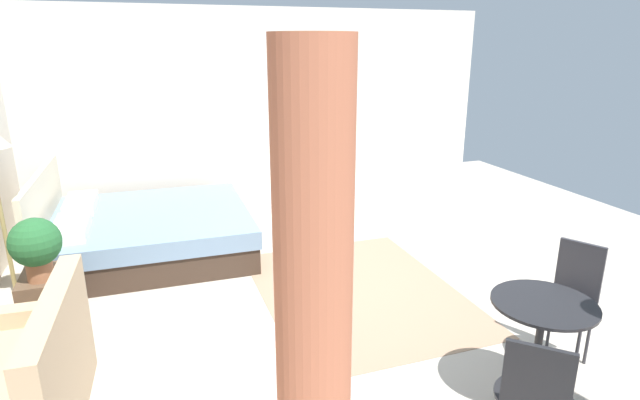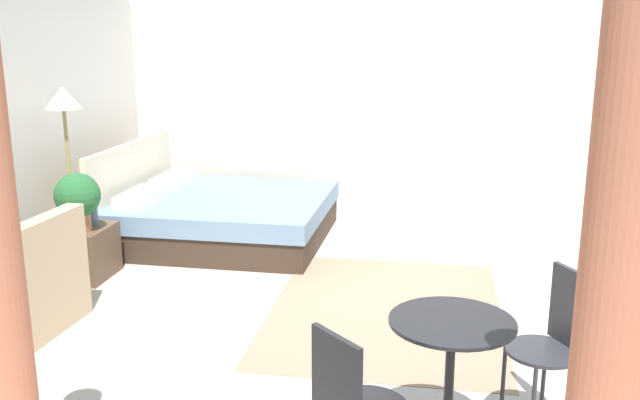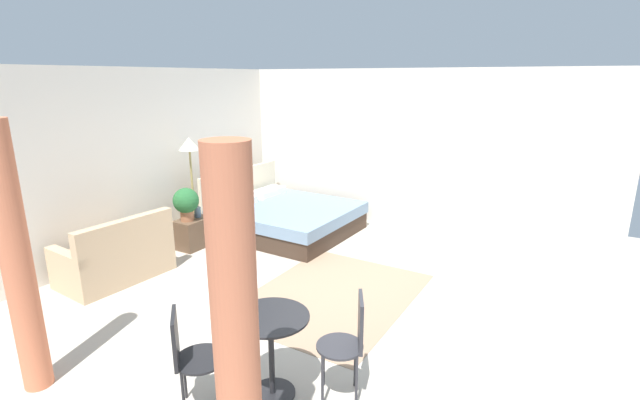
# 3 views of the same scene
# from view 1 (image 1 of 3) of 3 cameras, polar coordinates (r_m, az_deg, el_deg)

# --- Properties ---
(ground_plane) EXTENTS (9.10, 9.60, 0.02)m
(ground_plane) POSITION_cam_1_polar(r_m,az_deg,el_deg) (5.01, 2.93, -10.67)
(ground_plane) COLOR #B2A899
(wall_right) EXTENTS (0.12, 6.60, 2.80)m
(wall_right) POSITION_cam_1_polar(r_m,az_deg,el_deg) (7.41, -5.90, 9.86)
(wall_right) COLOR silver
(wall_right) RESTS_ON ground
(area_rug) EXTENTS (2.43, 1.84, 0.01)m
(area_rug) POSITION_cam_1_polar(r_m,az_deg,el_deg) (5.09, 4.30, -10.10)
(area_rug) COLOR #93755B
(area_rug) RESTS_ON ground
(bed) EXTENTS (2.04, 2.21, 1.03)m
(bed) POSITION_cam_1_polar(r_m,az_deg,el_deg) (6.17, -18.91, -3.34)
(bed) COLOR #38281E
(bed) RESTS_ON ground
(couch) EXTENTS (1.40, 0.88, 0.90)m
(couch) POSITION_cam_1_polar(r_m,az_deg,el_deg) (3.78, -31.02, -18.11)
(couch) COLOR tan
(couch) RESTS_ON ground
(nightstand) EXTENTS (0.55, 0.38, 0.47)m
(nightstand) POSITION_cam_1_polar(r_m,az_deg,el_deg) (5.00, -28.03, -9.76)
(nightstand) COLOR brown
(nightstand) RESTS_ON ground
(potted_plant) EXTENTS (0.40, 0.40, 0.53)m
(potted_plant) POSITION_cam_1_polar(r_m,az_deg,el_deg) (4.71, -29.17, -4.40)
(potted_plant) COLOR #935B3D
(potted_plant) RESTS_ON nightstand
(vase) EXTENTS (0.11, 0.11, 0.16)m
(vase) POSITION_cam_1_polar(r_m,az_deg,el_deg) (4.99, -28.37, -5.89)
(vase) COLOR slate
(vase) RESTS_ON nightstand
(balcony_table) EXTENTS (0.66, 0.66, 0.76)m
(balcony_table) POSITION_cam_1_polar(r_m,az_deg,el_deg) (3.70, 23.34, -13.57)
(balcony_table) COLOR black
(balcony_table) RESTS_ON ground
(cafe_chair_near_window) EXTENTS (0.60, 0.60, 0.88)m
(cafe_chair_near_window) POSITION_cam_1_polar(r_m,az_deg,el_deg) (3.14, 22.83, -19.39)
(cafe_chair_near_window) COLOR black
(cafe_chair_near_window) RESTS_ON ground
(cafe_chair_near_couch) EXTENTS (0.54, 0.54, 0.94)m
(cafe_chair_near_couch) POSITION_cam_1_polar(r_m,az_deg,el_deg) (4.25, 26.41, -9.24)
(cafe_chair_near_couch) COLOR #2D2D33
(cafe_chair_near_couch) RESTS_ON ground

